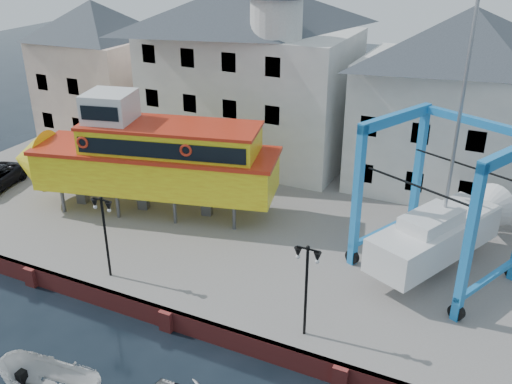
% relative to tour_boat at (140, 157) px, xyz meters
% --- Properties ---
extents(ground, '(140.00, 140.00, 0.00)m').
position_rel_tour_boat_xyz_m(ground, '(6.78, -7.83, -4.29)').
color(ground, black).
rests_on(ground, ground).
extents(hardstanding, '(44.00, 22.00, 1.00)m').
position_rel_tour_boat_xyz_m(hardstanding, '(6.78, 3.17, -3.79)').
color(hardstanding, slate).
rests_on(hardstanding, ground).
extents(quay_wall, '(44.00, 0.47, 1.00)m').
position_rel_tour_boat_xyz_m(quay_wall, '(6.78, -7.72, -3.79)').
color(quay_wall, maroon).
rests_on(quay_wall, ground).
extents(building_pink, '(8.00, 7.00, 10.30)m').
position_rel_tour_boat_xyz_m(building_pink, '(-11.22, 10.17, 1.86)').
color(building_pink, '#CFAB9C').
rests_on(building_pink, hardstanding).
extents(building_white_main, '(14.00, 8.30, 14.00)m').
position_rel_tour_boat_xyz_m(building_white_main, '(1.91, 10.56, 3.05)').
color(building_white_main, '#BABBB7').
rests_on(building_white_main, hardstanding).
extents(building_white_right, '(12.00, 8.00, 11.20)m').
position_rel_tour_boat_xyz_m(building_white_right, '(15.78, 11.17, 2.31)').
color(building_white_right, '#BABBB7').
rests_on(building_white_right, hardstanding).
extents(lamp_post_left, '(1.12, 0.32, 4.20)m').
position_rel_tour_boat_xyz_m(lamp_post_left, '(2.78, -6.63, -0.12)').
color(lamp_post_left, black).
rests_on(lamp_post_left, hardstanding).
extents(lamp_post_right, '(1.12, 0.32, 4.20)m').
position_rel_tour_boat_xyz_m(lamp_post_right, '(12.78, -6.63, -0.12)').
color(lamp_post_right, black).
rests_on(lamp_post_right, hardstanding).
extents(tour_boat, '(16.47, 7.55, 6.98)m').
position_rel_tour_boat_xyz_m(tour_boat, '(0.00, 0.00, 0.00)').
color(tour_boat, '#59595E').
rests_on(tour_boat, hardstanding).
extents(travel_lift, '(8.06, 9.46, 14.05)m').
position_rel_tour_boat_xyz_m(travel_lift, '(16.94, 1.24, -0.95)').
color(travel_lift, '#1478C3').
rests_on(travel_lift, hardstanding).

